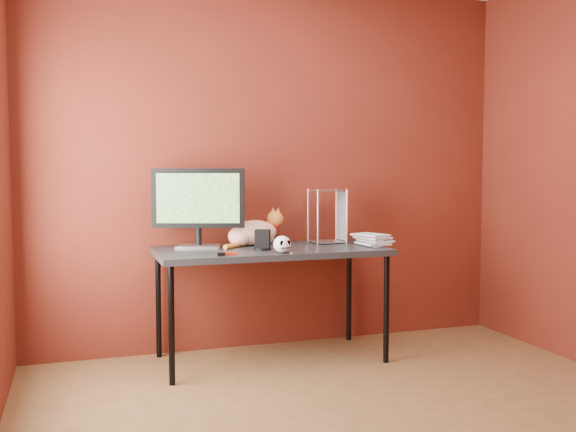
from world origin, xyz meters
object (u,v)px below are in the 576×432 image
object	(u,v)px
monitor	(198,204)
cat	(254,232)
desk	(271,256)
book_stack	(363,179)
skull_mug	(282,244)
speaker	(263,241)

from	to	relation	value
monitor	cat	xyz separation A→B (m)	(0.39, 0.05, -0.20)
monitor	desk	bearing A→B (deg)	-0.09
book_stack	desk	bearing A→B (deg)	172.53
skull_mug	desk	bearing A→B (deg)	82.18
desk	monitor	size ratio (longest dim) A/B	2.55
cat	skull_mug	bearing A→B (deg)	-103.23
monitor	speaker	distance (m)	0.49
book_stack	monitor	bearing A→B (deg)	168.02
cat	skull_mug	xyz separation A→B (m)	(0.05, -0.47, -0.03)
book_stack	skull_mug	bearing A→B (deg)	-163.34
skull_mug	book_stack	xyz separation A→B (m)	(0.64, 0.19, 0.40)
desk	book_stack	world-z (taller)	book_stack
cat	book_stack	xyz separation A→B (m)	(0.69, -0.28, 0.37)
speaker	book_stack	distance (m)	0.81
desk	skull_mug	xyz separation A→B (m)	(-0.01, -0.27, 0.11)
desk	speaker	world-z (taller)	speaker
skull_mug	book_stack	distance (m)	0.78
monitor	speaker	size ratio (longest dim) A/B	4.47
cat	skull_mug	size ratio (longest dim) A/B	4.38
monitor	book_stack	size ratio (longest dim) A/B	0.65
desk	monitor	world-z (taller)	monitor
desk	cat	world-z (taller)	cat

